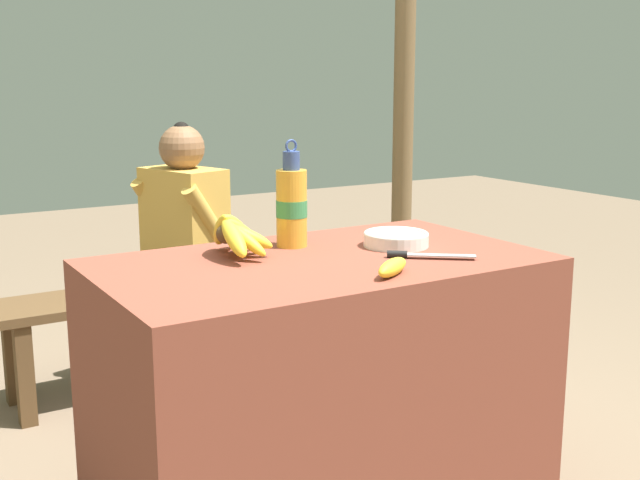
% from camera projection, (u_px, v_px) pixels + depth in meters
% --- Properties ---
extents(market_counter, '(1.20, 0.70, 0.78)m').
position_uv_depth(market_counter, '(320.00, 394.00, 2.26)').
color(market_counter, brown).
rests_on(market_counter, ground_plane).
extents(banana_bunch_ripe, '(0.16, 0.28, 0.13)m').
position_uv_depth(banana_bunch_ripe, '(235.00, 233.00, 2.19)').
color(banana_bunch_ripe, '#4C381E').
rests_on(banana_bunch_ripe, market_counter).
extents(serving_bowl, '(0.19, 0.19, 0.04)m').
position_uv_depth(serving_bowl, '(396.00, 238.00, 2.34)').
color(serving_bowl, white).
rests_on(serving_bowl, market_counter).
extents(water_bottle, '(0.09, 0.09, 0.31)m').
position_uv_depth(water_bottle, '(292.00, 206.00, 2.31)').
color(water_bottle, gold).
rests_on(water_bottle, market_counter).
extents(loose_banana_front, '(0.15, 0.12, 0.04)m').
position_uv_depth(loose_banana_front, '(392.00, 267.00, 1.99)').
color(loose_banana_front, yellow).
rests_on(loose_banana_front, market_counter).
extents(knife, '(0.20, 0.17, 0.02)m').
position_uv_depth(knife, '(419.00, 255.00, 2.18)').
color(knife, '#BCBCC1').
rests_on(knife, market_counter).
extents(wooden_bench, '(1.69, 0.32, 0.42)m').
position_uv_depth(wooden_bench, '(199.00, 296.00, 3.38)').
color(wooden_bench, brown).
rests_on(wooden_bench, ground_plane).
extents(seated_vendor, '(0.46, 0.43, 1.09)m').
position_uv_depth(seated_vendor, '(176.00, 238.00, 3.23)').
color(seated_vendor, '#564C60').
rests_on(seated_vendor, ground_plane).
extents(banana_bunch_green, '(0.15, 0.26, 0.12)m').
position_uv_depth(banana_bunch_green, '(300.00, 255.00, 3.61)').
color(banana_bunch_green, '#4C381E').
rests_on(banana_bunch_green, wooden_bench).
extents(support_post_far, '(0.11, 0.11, 2.65)m').
position_uv_depth(support_post_far, '(404.00, 65.00, 4.12)').
color(support_post_far, brown).
rests_on(support_post_far, ground_plane).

